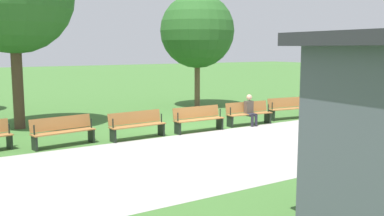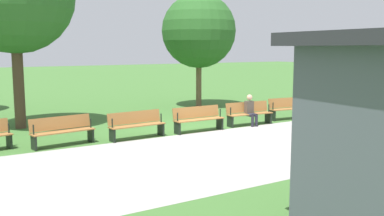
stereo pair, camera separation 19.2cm
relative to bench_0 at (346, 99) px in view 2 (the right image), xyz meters
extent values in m
plane|color=#3D6B2D|center=(9.44, 1.23, -0.48)|extent=(120.00, 120.00, 0.00)
cube|color=#A39E99|center=(9.44, 4.22, -0.48)|extent=(33.41, 5.75, 0.01)
cube|color=#996633|center=(0.02, 0.07, -0.03)|extent=(1.97, 0.90, 0.04)
cube|color=#996633|center=(-0.03, -0.13, 0.21)|extent=(1.89, 0.57, 0.40)
cube|color=black|center=(-0.86, 0.29, -0.26)|extent=(0.15, 0.38, 0.43)
cylinder|color=black|center=(-0.85, 0.31, 0.13)|extent=(0.05, 0.05, 0.30)
cube|color=black|center=(0.89, -0.15, -0.26)|extent=(0.15, 0.38, 0.43)
cylinder|color=black|center=(0.90, -0.13, 0.13)|extent=(0.05, 0.05, 0.30)
cube|color=#996633|center=(2.34, 0.58, -0.03)|extent=(1.97, 0.79, 0.04)
cube|color=#996633|center=(2.30, 0.38, 0.21)|extent=(1.91, 0.46, 0.40)
cube|color=black|center=(1.45, 0.74, -0.26)|extent=(0.13, 0.38, 0.43)
cylinder|color=black|center=(1.46, 0.76, 0.13)|extent=(0.05, 0.05, 0.30)
cube|color=black|center=(3.23, 0.41, -0.26)|extent=(0.13, 0.38, 0.43)
cylinder|color=black|center=(3.23, 0.43, 0.13)|extent=(0.05, 0.05, 0.30)
cube|color=#996633|center=(4.69, 0.94, -0.03)|extent=(1.96, 0.67, 0.04)
cube|color=#996633|center=(4.67, 0.74, 0.21)|extent=(1.92, 0.34, 0.40)
cube|color=black|center=(3.80, 1.05, -0.26)|extent=(0.11, 0.38, 0.43)
cylinder|color=black|center=(3.80, 1.07, 0.13)|extent=(0.05, 0.05, 0.30)
cube|color=black|center=(5.59, 0.83, -0.26)|extent=(0.11, 0.38, 0.43)
cylinder|color=black|center=(5.59, 0.85, 0.13)|extent=(0.05, 0.05, 0.30)
cube|color=#996633|center=(7.06, 1.16, -0.03)|extent=(1.95, 0.56, 0.04)
cube|color=#996633|center=(7.05, 0.96, 0.21)|extent=(1.93, 0.22, 0.40)
cube|color=black|center=(6.16, 1.21, -0.26)|extent=(0.08, 0.38, 0.43)
cylinder|color=black|center=(6.16, 1.23, 0.13)|extent=(0.05, 0.05, 0.30)
cube|color=black|center=(7.96, 1.10, -0.26)|extent=(0.08, 0.38, 0.43)
cylinder|color=black|center=(7.96, 1.12, 0.13)|extent=(0.05, 0.05, 0.30)
cube|color=#996633|center=(9.44, 1.23, -0.03)|extent=(1.92, 0.44, 0.04)
cube|color=#996633|center=(9.44, 1.03, 0.21)|extent=(1.92, 0.10, 0.40)
cube|color=black|center=(8.54, 1.23, -0.26)|extent=(0.06, 0.37, 0.43)
cylinder|color=black|center=(8.54, 1.25, 0.13)|extent=(0.04, 0.04, 0.30)
cube|color=black|center=(10.34, 1.23, -0.26)|extent=(0.06, 0.37, 0.43)
cylinder|color=black|center=(10.34, 1.25, 0.13)|extent=(0.04, 0.04, 0.30)
cube|color=#996633|center=(11.82, 1.16, -0.03)|extent=(1.95, 0.56, 0.04)
cube|color=#996633|center=(11.83, 0.96, 0.21)|extent=(1.93, 0.22, 0.40)
cube|color=black|center=(10.92, 1.10, -0.26)|extent=(0.08, 0.38, 0.43)
cylinder|color=black|center=(10.92, 1.12, 0.13)|extent=(0.05, 0.05, 0.30)
cube|color=black|center=(12.72, 1.21, -0.26)|extent=(0.08, 0.38, 0.43)
cylinder|color=black|center=(12.72, 1.23, 0.13)|extent=(0.05, 0.05, 0.30)
cube|color=#996633|center=(14.19, 0.94, -0.03)|extent=(1.96, 0.67, 0.04)
cube|color=#996633|center=(14.21, 0.74, 0.21)|extent=(1.92, 0.34, 0.40)
cube|color=black|center=(13.29, 0.83, -0.26)|extent=(0.11, 0.38, 0.43)
cylinder|color=black|center=(13.29, 0.85, 0.13)|extent=(0.05, 0.05, 0.30)
cube|color=black|center=(15.08, 1.05, -0.26)|extent=(0.11, 0.38, 0.43)
cylinder|color=black|center=(15.08, 1.07, 0.13)|extent=(0.05, 0.05, 0.30)
cube|color=black|center=(15.65, 0.41, -0.26)|extent=(0.13, 0.38, 0.43)
cylinder|color=black|center=(15.65, 0.43, 0.13)|extent=(0.05, 0.05, 0.30)
cube|color=#4C4238|center=(7.09, 1.14, 0.22)|extent=(0.33, 0.22, 0.50)
sphere|color=tan|center=(7.09, 1.16, 0.61)|extent=(0.22, 0.22, 0.22)
cylinder|color=#23232D|center=(7.01, 1.32, -0.05)|extent=(0.15, 0.37, 0.13)
cylinder|color=#23232D|center=(7.02, 1.50, -0.26)|extent=(0.12, 0.12, 0.43)
cylinder|color=#23232D|center=(7.19, 1.31, -0.05)|extent=(0.15, 0.37, 0.13)
cylinder|color=#23232D|center=(7.20, 1.49, -0.26)|extent=(0.12, 0.12, 0.43)
cylinder|color=#4C3828|center=(14.70, -2.91, 1.28)|extent=(0.39, 0.39, 3.51)
cylinder|color=brown|center=(5.80, -4.43, 0.83)|extent=(0.28, 0.28, 2.62)
sphere|color=#285B23|center=(5.80, -4.43, 3.34)|extent=(3.71, 3.71, 3.71)
camera|label=1|loc=(17.91, 13.95, 2.48)|focal=40.70mm
camera|label=2|loc=(17.75, 14.05, 2.48)|focal=40.70mm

